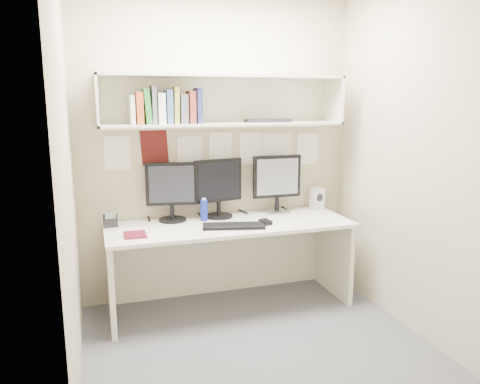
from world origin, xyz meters
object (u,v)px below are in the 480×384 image
object	(u,v)px
monitor_right	(277,182)
monitor_left	(171,189)
maroon_notebook	(135,235)
monitor_center	(218,186)
desk_phone	(110,220)
keyboard	(234,226)
speaker	(317,199)
desk	(230,265)

from	to	relation	value
monitor_right	monitor_left	bearing A→B (deg)	-179.86
maroon_notebook	monitor_center	bearing A→B (deg)	25.95
monitor_left	monitor_center	distance (m)	0.40
maroon_notebook	desk_phone	distance (m)	0.35
monitor_left	desk_phone	bearing A→B (deg)	-166.09
monitor_right	desk_phone	world-z (taller)	monitor_right
keyboard	speaker	xyz separation A→B (m)	(0.91, 0.36, 0.09)
desk	maroon_notebook	xyz separation A→B (m)	(-0.78, -0.13, 0.37)
speaker	maroon_notebook	xyz separation A→B (m)	(-1.68, -0.35, -0.09)
monitor_left	monitor_center	bearing A→B (deg)	9.67
speaker	desk_phone	world-z (taller)	speaker
speaker	monitor_left	bearing A→B (deg)	166.31
speaker	desk	bearing A→B (deg)	179.91
monitor_right	maroon_notebook	world-z (taller)	monitor_right
keyboard	monitor_center	bearing A→B (deg)	107.36
monitor_left	monitor_center	size ratio (longest dim) A/B	0.98
keyboard	maroon_notebook	xyz separation A→B (m)	(-0.77, 0.01, -0.01)
speaker	maroon_notebook	distance (m)	1.72
monitor_right	desk_phone	xyz separation A→B (m)	(-1.44, -0.04, -0.23)
keyboard	desk	bearing A→B (deg)	99.46
desk	keyboard	size ratio (longest dim) A/B	4.09
monitor_right	keyboard	bearing A→B (deg)	-144.55
monitor_center	desk_phone	bearing A→B (deg)	171.93
desk_phone	keyboard	bearing A→B (deg)	-22.39
speaker	maroon_notebook	bearing A→B (deg)	178.05
keyboard	maroon_notebook	bearing A→B (deg)	-167.80
desk	monitor_center	world-z (taller)	monitor_center
monitor_left	maroon_notebook	bearing A→B (deg)	-124.61
monitor_left	monitor_center	world-z (taller)	monitor_center
desk	desk_phone	bearing A→B (deg)	169.04
desk	monitor_center	size ratio (longest dim) A/B	3.98
speaker	maroon_notebook	size ratio (longest dim) A/B	1.00
desk	monitor_left	size ratio (longest dim) A/B	4.08
speaker	monitor_right	bearing A→B (deg)	166.11
desk	monitor_right	xyz separation A→B (m)	(0.50, 0.22, 0.64)
monitor_center	maroon_notebook	size ratio (longest dim) A/B	2.51
monitor_left	monitor_center	xyz separation A→B (m)	(0.40, -0.00, 0.01)
monitor_left	speaker	bearing A→B (deg)	9.59
maroon_notebook	desk_phone	world-z (taller)	desk_phone
desk_phone	monitor_left	bearing A→B (deg)	1.17
desk_phone	monitor_center	bearing A→B (deg)	-0.72
monitor_center	monitor_left	bearing A→B (deg)	169.57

